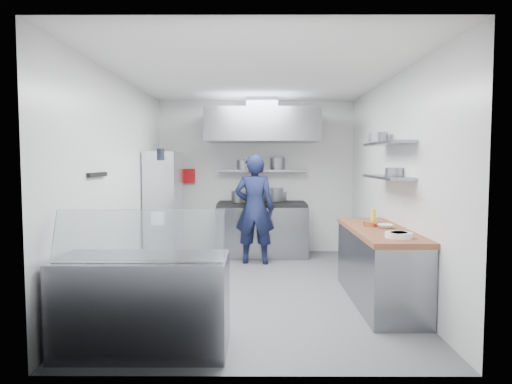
{
  "coord_description": "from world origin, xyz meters",
  "views": [
    {
      "loc": [
        0.02,
        -6.0,
        1.71
      ],
      "look_at": [
        0.0,
        0.6,
        1.25
      ],
      "focal_mm": 32.0,
      "sensor_mm": 36.0,
      "label": 1
    }
  ],
  "objects_px": {
    "wire_rack": "(164,208)",
    "display_case": "(144,304)",
    "chef": "(255,209)",
    "gas_range": "(262,231)"
  },
  "relations": [
    {
      "from": "chef",
      "to": "wire_rack",
      "type": "distance_m",
      "value": 1.5
    },
    {
      "from": "chef",
      "to": "display_case",
      "type": "distance_m",
      "value": 3.65
    },
    {
      "from": "gas_range",
      "to": "wire_rack",
      "type": "bearing_deg",
      "value": -160.51
    },
    {
      "from": "chef",
      "to": "wire_rack",
      "type": "height_order",
      "value": "wire_rack"
    },
    {
      "from": "wire_rack",
      "to": "display_case",
      "type": "distance_m",
      "value": 3.6
    },
    {
      "from": "wire_rack",
      "to": "display_case",
      "type": "bearing_deg",
      "value": -81.44
    },
    {
      "from": "display_case",
      "to": "chef",
      "type": "bearing_deg",
      "value": 74.4
    },
    {
      "from": "display_case",
      "to": "wire_rack",
      "type": "bearing_deg",
      "value": 98.56
    },
    {
      "from": "wire_rack",
      "to": "display_case",
      "type": "relative_size",
      "value": 1.23
    },
    {
      "from": "wire_rack",
      "to": "gas_range",
      "type": "bearing_deg",
      "value": 19.49
    }
  ]
}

